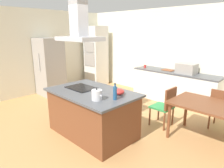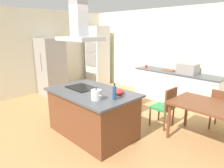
{
  "view_description": "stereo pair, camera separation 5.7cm",
  "coord_description": "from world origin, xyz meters",
  "px_view_note": "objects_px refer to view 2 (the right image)",
  "views": [
    {
      "loc": [
        2.88,
        -2.38,
        2.05
      ],
      "look_at": [
        0.16,
        0.4,
        1.0
      ],
      "focal_mm": 32.1,
      "sensor_mm": 36.0,
      "label": 1
    },
    {
      "loc": [
        2.92,
        -2.34,
        2.05
      ],
      "look_at": [
        0.16,
        0.4,
        1.0
      ],
      "focal_mm": 32.1,
      "sensor_mm": 36.0,
      "label": 2
    }
  ],
  "objects_px": {
    "wall_oven_stack": "(98,56)",
    "range_hood": "(79,27)",
    "cooktop": "(82,88)",
    "cutting_board": "(169,70)",
    "tea_kettle": "(96,95)",
    "coffee_mug_red": "(146,66)",
    "mixing_bowl": "(119,92)",
    "refrigerator": "(51,67)",
    "dining_table": "(212,110)",
    "chair_facing_back_wall": "(223,108)",
    "chair_at_left_end": "(166,105)",
    "countertop_microwave": "(188,69)",
    "olive_oil_bottle": "(114,93)"
  },
  "relations": [
    {
      "from": "cutting_board",
      "to": "chair_at_left_end",
      "type": "distance_m",
      "value": 1.9
    },
    {
      "from": "cooktop",
      "to": "cutting_board",
      "type": "height_order",
      "value": "cutting_board"
    },
    {
      "from": "olive_oil_bottle",
      "to": "refrigerator",
      "type": "xyz_separation_m",
      "value": [
        -3.63,
        0.78,
        -0.11
      ]
    },
    {
      "from": "tea_kettle",
      "to": "coffee_mug_red",
      "type": "distance_m",
      "value": 3.29
    },
    {
      "from": "mixing_bowl",
      "to": "coffee_mug_red",
      "type": "relative_size",
      "value": 2.24
    },
    {
      "from": "refrigerator",
      "to": "chair_at_left_end",
      "type": "bearing_deg",
      "value": 8.11
    },
    {
      "from": "tea_kettle",
      "to": "chair_facing_back_wall",
      "type": "relative_size",
      "value": 0.26
    },
    {
      "from": "coffee_mug_red",
      "to": "cutting_board",
      "type": "xyz_separation_m",
      "value": [
        0.75,
        0.12,
        -0.04
      ]
    },
    {
      "from": "tea_kettle",
      "to": "dining_table",
      "type": "distance_m",
      "value": 2.09
    },
    {
      "from": "countertop_microwave",
      "to": "coffee_mug_red",
      "type": "distance_m",
      "value": 1.32
    },
    {
      "from": "chair_facing_back_wall",
      "to": "chair_at_left_end",
      "type": "xyz_separation_m",
      "value": [
        -0.92,
        -0.67,
        0.0
      ]
    },
    {
      "from": "wall_oven_stack",
      "to": "refrigerator",
      "type": "distance_m",
      "value": 1.91
    },
    {
      "from": "cutting_board",
      "to": "tea_kettle",
      "type": "bearing_deg",
      "value": -82.15
    },
    {
      "from": "countertop_microwave",
      "to": "coffee_mug_red",
      "type": "bearing_deg",
      "value": -177.03
    },
    {
      "from": "countertop_microwave",
      "to": "dining_table",
      "type": "height_order",
      "value": "countertop_microwave"
    },
    {
      "from": "olive_oil_bottle",
      "to": "dining_table",
      "type": "distance_m",
      "value": 1.79
    },
    {
      "from": "coffee_mug_red",
      "to": "tea_kettle",
      "type": "bearing_deg",
      "value": -68.84
    },
    {
      "from": "cooktop",
      "to": "olive_oil_bottle",
      "type": "bearing_deg",
      "value": -1.8
    },
    {
      "from": "wall_oven_stack",
      "to": "dining_table",
      "type": "relative_size",
      "value": 1.57
    },
    {
      "from": "countertop_microwave",
      "to": "cutting_board",
      "type": "distance_m",
      "value": 0.59
    },
    {
      "from": "coffee_mug_red",
      "to": "refrigerator",
      "type": "distance_m",
      "value": 3.04
    },
    {
      "from": "wall_oven_stack",
      "to": "refrigerator",
      "type": "relative_size",
      "value": 1.21
    },
    {
      "from": "wall_oven_stack",
      "to": "chair_facing_back_wall",
      "type": "distance_m",
      "value": 4.79
    },
    {
      "from": "countertop_microwave",
      "to": "wall_oven_stack",
      "type": "relative_size",
      "value": 0.23
    },
    {
      "from": "tea_kettle",
      "to": "cutting_board",
      "type": "bearing_deg",
      "value": 97.85
    },
    {
      "from": "cooktop",
      "to": "refrigerator",
      "type": "distance_m",
      "value": 2.75
    },
    {
      "from": "tea_kettle",
      "to": "chair_at_left_end",
      "type": "bearing_deg",
      "value": 74.11
    },
    {
      "from": "tea_kettle",
      "to": "countertop_microwave",
      "type": "bearing_deg",
      "value": 87.65
    },
    {
      "from": "wall_oven_stack",
      "to": "dining_table",
      "type": "xyz_separation_m",
      "value": [
        4.7,
        -1.35,
        -0.43
      ]
    },
    {
      "from": "cooktop",
      "to": "coffee_mug_red",
      "type": "height_order",
      "value": "coffee_mug_red"
    },
    {
      "from": "refrigerator",
      "to": "chair_facing_back_wall",
      "type": "relative_size",
      "value": 2.04
    },
    {
      "from": "wall_oven_stack",
      "to": "range_hood",
      "type": "xyz_separation_m",
      "value": [
        2.57,
        -2.65,
        1.0
      ]
    },
    {
      "from": "mixing_bowl",
      "to": "wall_oven_stack",
      "type": "xyz_separation_m",
      "value": [
        -3.41,
        2.43,
        0.15
      ]
    },
    {
      "from": "tea_kettle",
      "to": "range_hood",
      "type": "xyz_separation_m",
      "value": [
        -0.77,
        0.26,
        1.11
      ]
    },
    {
      "from": "tea_kettle",
      "to": "countertop_microwave",
      "type": "xyz_separation_m",
      "value": [
        0.13,
        3.14,
        0.05
      ]
    },
    {
      "from": "tea_kettle",
      "to": "refrigerator",
      "type": "height_order",
      "value": "refrigerator"
    },
    {
      "from": "wall_oven_stack",
      "to": "range_hood",
      "type": "distance_m",
      "value": 3.82
    },
    {
      "from": "cutting_board",
      "to": "coffee_mug_red",
      "type": "bearing_deg",
      "value": -171.01
    },
    {
      "from": "wall_oven_stack",
      "to": "chair_facing_back_wall",
      "type": "relative_size",
      "value": 2.47
    },
    {
      "from": "dining_table",
      "to": "chair_facing_back_wall",
      "type": "relative_size",
      "value": 1.57
    },
    {
      "from": "countertop_microwave",
      "to": "refrigerator",
      "type": "bearing_deg",
      "value": -149.01
    },
    {
      "from": "tea_kettle",
      "to": "coffee_mug_red",
      "type": "height_order",
      "value": "tea_kettle"
    },
    {
      "from": "olive_oil_bottle",
      "to": "chair_at_left_end",
      "type": "relative_size",
      "value": 0.32
    },
    {
      "from": "olive_oil_bottle",
      "to": "cutting_board",
      "type": "height_order",
      "value": "olive_oil_bottle"
    },
    {
      "from": "mixing_bowl",
      "to": "wall_oven_stack",
      "type": "distance_m",
      "value": 4.19
    },
    {
      "from": "olive_oil_bottle",
      "to": "cutting_board",
      "type": "distance_m",
      "value": 3.03
    },
    {
      "from": "range_hood",
      "to": "chair_facing_back_wall",
      "type": "bearing_deg",
      "value": 42.63
    },
    {
      "from": "dining_table",
      "to": "tea_kettle",
      "type": "bearing_deg",
      "value": -131.11
    },
    {
      "from": "coffee_mug_red",
      "to": "cutting_board",
      "type": "bearing_deg",
      "value": 8.99
    },
    {
      "from": "cutting_board",
      "to": "olive_oil_bottle",
      "type": "bearing_deg",
      "value": -77.66
    }
  ]
}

